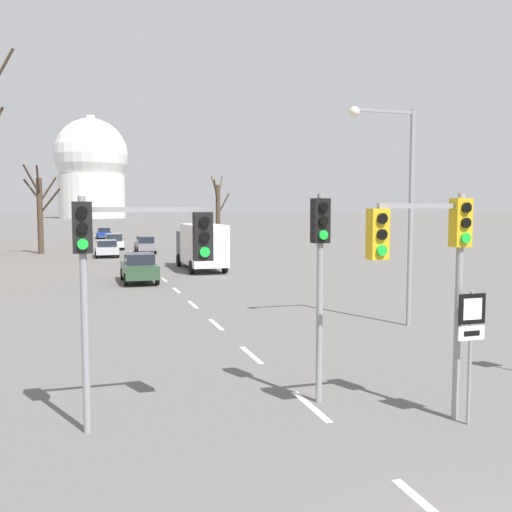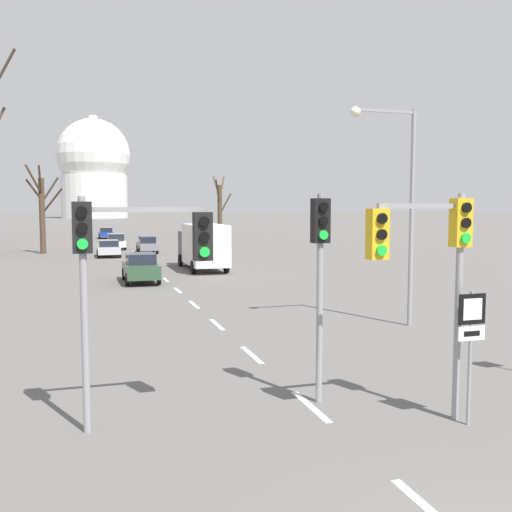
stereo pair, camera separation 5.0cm
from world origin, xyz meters
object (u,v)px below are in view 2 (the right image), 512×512
(traffic_signal_near_right, at_px, (431,250))
(street_lamp_right, at_px, (400,192))
(traffic_signal_centre_tall, at_px, (320,258))
(route_sign_post, at_px, (471,334))
(sedan_near_left, at_px, (106,233))
(traffic_signal_near_left, at_px, (128,253))
(sedan_mid_centre, at_px, (109,248))
(sedan_far_right, at_px, (116,242))
(delivery_truck, at_px, (203,245))
(sedan_near_right, at_px, (147,245))
(sedan_far_left, at_px, (141,267))

(traffic_signal_near_right, bearing_deg, street_lamp_right, 62.76)
(traffic_signal_centre_tall, bearing_deg, street_lamp_right, 48.26)
(route_sign_post, height_order, sedan_near_left, route_sign_post)
(traffic_signal_near_left, relative_size, sedan_mid_centre, 1.16)
(sedan_far_right, height_order, delivery_truck, delivery_truck)
(sedan_near_left, bearing_deg, delivery_truck, -83.54)
(sedan_near_left, bearing_deg, street_lamp_right, -82.95)
(traffic_signal_near_left, distance_m, sedan_near_left, 69.84)
(traffic_signal_near_right, xyz_separation_m, traffic_signal_centre_tall, (-1.59, 1.75, -0.25))
(traffic_signal_near_left, distance_m, route_sign_post, 6.84)
(street_lamp_right, bearing_deg, delivery_truck, 98.28)
(sedan_near_right, bearing_deg, traffic_signal_centre_tall, -91.10)
(traffic_signal_near_right, xyz_separation_m, traffic_signal_near_left, (-5.68, 1.48, -0.04))
(route_sign_post, relative_size, sedan_near_right, 0.64)
(traffic_signal_centre_tall, height_order, sedan_far_right, traffic_signal_centre_tall)
(sedan_near_left, relative_size, sedan_far_left, 1.01)
(sedan_far_left, bearing_deg, route_sign_post, -80.13)
(sedan_far_left, height_order, delivery_truck, delivery_truck)
(traffic_signal_near_left, xyz_separation_m, route_sign_post, (6.40, -1.82, -1.59))
(sedan_mid_centre, xyz_separation_m, sedan_far_right, (1.08, 8.62, 0.05))
(traffic_signal_near_left, distance_m, sedan_mid_centre, 39.79)
(sedan_near_right, bearing_deg, delivery_truck, -82.32)
(route_sign_post, distance_m, sedan_far_right, 50.30)
(sedan_near_right, bearing_deg, route_sign_post, -88.10)
(traffic_signal_centre_tall, height_order, traffic_signal_near_left, traffic_signal_centre_tall)
(sedan_far_left, xyz_separation_m, delivery_truck, (4.74, 5.44, 0.83))
(sedan_near_right, relative_size, sedan_far_left, 0.96)
(traffic_signal_centre_tall, height_order, street_lamp_right, street_lamp_right)
(sedan_far_left, bearing_deg, street_lamp_right, -62.70)
(sedan_near_left, xyz_separation_m, sedan_far_left, (0.08, -47.96, 0.09))
(sedan_near_right, xyz_separation_m, sedan_mid_centre, (-3.64, -3.22, -0.05))
(traffic_signal_near_right, height_order, delivery_truck, traffic_signal_near_right)
(street_lamp_right, height_order, sedan_far_left, street_lamp_right)
(sedan_mid_centre, height_order, sedan_far_right, sedan_far_right)
(delivery_truck, bearing_deg, street_lamp_right, -81.72)
(traffic_signal_near_right, relative_size, route_sign_post, 1.71)
(sedan_near_right, distance_m, sedan_far_left, 21.27)
(sedan_near_right, bearing_deg, sedan_mid_centre, -138.53)
(route_sign_post, bearing_deg, traffic_signal_centre_tall, 137.78)
(traffic_signal_centre_tall, bearing_deg, delivery_truck, 83.79)
(street_lamp_right, bearing_deg, route_sign_post, -112.43)
(traffic_signal_near_right, height_order, sedan_far_left, traffic_signal_near_right)
(street_lamp_right, xyz_separation_m, sedan_near_left, (-7.78, 62.87, -4.05))
(street_lamp_right, relative_size, sedan_far_right, 2.01)
(sedan_near_right, xyz_separation_m, sedan_far_left, (-2.62, -21.11, 0.07))
(traffic_signal_near_left, xyz_separation_m, delivery_truck, (7.03, 27.23, -1.72))
(traffic_signal_near_right, xyz_separation_m, street_lamp_right, (4.30, 8.36, 1.36))
(sedan_near_left, distance_m, sedan_far_left, 47.96)
(traffic_signal_near_right, height_order, sedan_near_right, traffic_signal_near_right)
(sedan_far_right, bearing_deg, sedan_near_left, 90.38)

